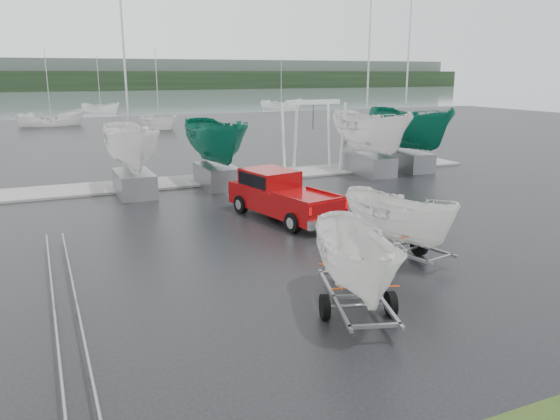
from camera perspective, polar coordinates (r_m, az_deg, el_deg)
The scene contains 19 objects.
ground_plane at distance 18.42m, azimuth 7.36°, elevation -3.78°, with size 120.00×120.00×0.00m, color black.
lake at distance 115.41m, azimuth -19.77°, elevation 10.58°, with size 300.00×300.00×0.00m, color slate.
dock at distance 29.92m, azimuth -5.65°, elevation 3.35°, with size 30.00×3.00×0.12m, color gray.
treeline at distance 185.15m, azimuth -21.71°, elevation 12.41°, with size 300.00×8.00×6.00m, color black.
far_hill at distance 193.13m, azimuth -21.89°, elevation 13.02°, with size 300.00×6.00×10.00m, color #4C5651.
pickup_truck at distance 21.69m, azimuth -0.07°, elevation 1.70°, with size 2.97×5.78×1.83m.
trailer_hitched at distance 16.81m, azimuth 12.54°, elevation 3.40°, with size 1.94×3.77×4.78m.
trailer_parked at distance 12.63m, azimuth 8.31°, elevation 0.47°, with size 2.21×3.79×4.94m.
boat_hoist at distance 31.59m, azimuth 3.47°, elevation 8.76°, with size 3.30×2.18×4.12m.
keelboat_0 at distance 26.29m, azimuth -15.42°, elevation 9.34°, with size 2.31×3.20×10.47m.
keelboat_1 at distance 27.41m, azimuth -6.80°, elevation 10.12°, with size 2.36×3.20×7.38m.
keelboat_2 at distance 31.09m, azimuth 9.60°, elevation 11.06°, with size 2.55×3.20×10.72m.
keelboat_3 at distance 32.99m, azimuth 13.57°, elevation 11.32°, with size 2.64×3.20×10.82m.
mast_rack_0 at distance 16.76m, azimuth -22.07°, elevation -5.31°, with size 0.56×6.50×0.06m.
mast_rack_1 at distance 11.23m, azimuth -20.66°, elevation -14.94°, with size 0.56×6.50×0.06m.
moored_boat_1 at distance 64.66m, azimuth -22.74°, elevation 8.11°, with size 2.84×2.78×11.45m.
moored_boat_2 at distance 58.48m, azimuth -12.50°, elevation 8.33°, with size 2.85×2.89×11.01m.
moored_boat_3 at distance 87.27m, azimuth 0.12°, elevation 10.49°, with size 3.34×3.31×11.29m.
moored_boat_5 at distance 82.82m, azimuth -18.19°, elevation 9.60°, with size 3.37×3.37×11.13m.
Camera 1 is at (-9.22, -14.90, 5.65)m, focal length 35.00 mm.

